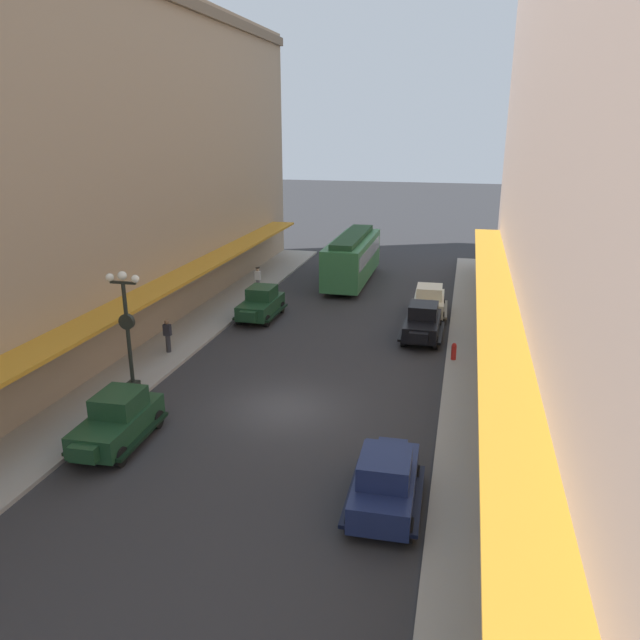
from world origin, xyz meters
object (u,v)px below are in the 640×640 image
(pedestrian_1, at_px, (168,336))
(parked_car_1, at_px, (429,300))
(streetcar, at_px, (352,256))
(lamp_post_with_clock, at_px, (127,328))
(fire_hydrant, at_px, (454,351))
(parked_car_0, at_px, (118,419))
(pedestrian_0, at_px, (258,280))
(parked_car_3, at_px, (261,303))
(parked_car_4, at_px, (422,322))
(parked_car_2, at_px, (385,480))

(pedestrian_1, bearing_deg, parked_car_1, 38.47)
(streetcar, relative_size, lamp_post_with_clock, 1.86)
(pedestrian_1, bearing_deg, fire_hydrant, 9.26)
(streetcar, bearing_deg, pedestrian_1, -110.65)
(parked_car_0, height_order, pedestrian_0, parked_car_0)
(parked_car_3, height_order, lamp_post_with_clock, lamp_post_with_clock)
(parked_car_0, relative_size, parked_car_3, 1.01)
(pedestrian_1, bearing_deg, parked_car_4, 23.80)
(parked_car_2, relative_size, lamp_post_with_clock, 0.83)
(streetcar, relative_size, pedestrian_0, 5.75)
(parked_car_2, height_order, parked_car_3, same)
(parked_car_2, distance_m, parked_car_4, 15.26)
(parked_car_3, distance_m, streetcar, 10.17)
(parked_car_3, distance_m, lamp_post_with_clock, 11.66)
(parked_car_0, bearing_deg, parked_car_3, 89.24)
(parked_car_2, xyz_separation_m, fire_hydrant, (1.62, 12.25, -0.38))
(pedestrian_0, bearing_deg, parked_car_4, -29.51)
(parked_car_3, distance_m, fire_hydrant, 11.89)
(parked_car_3, height_order, parked_car_4, same)
(parked_car_3, xyz_separation_m, streetcar, (3.57, 9.48, 0.96))
(parked_car_0, xyz_separation_m, lamp_post_with_clock, (-1.52, 3.66, 2.04))
(parked_car_4, distance_m, lamp_post_with_clock, 14.99)
(parked_car_0, xyz_separation_m, pedestrian_1, (-2.31, 8.37, 0.05))
(parked_car_4, height_order, streetcar, streetcar)
(parked_car_4, xyz_separation_m, streetcar, (-5.76, 10.89, 0.96))
(parked_car_3, relative_size, parked_car_4, 1.00)
(parked_car_0, bearing_deg, parked_car_4, 54.99)
(parked_car_4, xyz_separation_m, lamp_post_with_clock, (-11.04, -9.93, 2.04))
(parked_car_4, bearing_deg, fire_hydrant, -60.41)
(parked_car_2, distance_m, parked_car_3, 19.15)
(parked_car_0, xyz_separation_m, streetcar, (3.76, 24.48, 0.96))
(parked_car_1, bearing_deg, lamp_post_with_clock, -128.09)
(parked_car_2, xyz_separation_m, pedestrian_1, (-11.92, 10.04, 0.05))
(parked_car_0, distance_m, parked_car_2, 9.76)
(parked_car_1, xyz_separation_m, fire_hydrant, (1.65, -7.24, -0.38))
(pedestrian_0, bearing_deg, parked_car_0, -85.20)
(parked_car_3, xyz_separation_m, pedestrian_0, (-1.87, 4.92, 0.07))
(streetcar, distance_m, lamp_post_with_clock, 21.51)
(parked_car_1, height_order, streetcar, streetcar)
(parked_car_4, relative_size, pedestrian_1, 2.61)
(parked_car_0, bearing_deg, pedestrian_0, 94.80)
(pedestrian_0, bearing_deg, parked_car_1, -10.61)
(lamp_post_with_clock, height_order, pedestrian_0, lamp_post_with_clock)
(streetcar, bearing_deg, fire_hydrant, -61.76)
(parked_car_4, xyz_separation_m, pedestrian_1, (-11.83, -5.22, 0.05))
(parked_car_0, xyz_separation_m, parked_car_3, (0.20, 15.00, 0.00))
(pedestrian_0, bearing_deg, parked_car_2, -62.41)
(parked_car_2, height_order, pedestrian_1, parked_car_2)
(parked_car_2, relative_size, pedestrian_1, 2.61)
(parked_car_0, relative_size, lamp_post_with_clock, 0.83)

